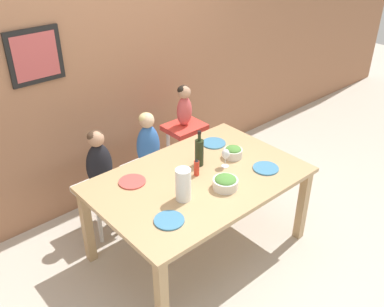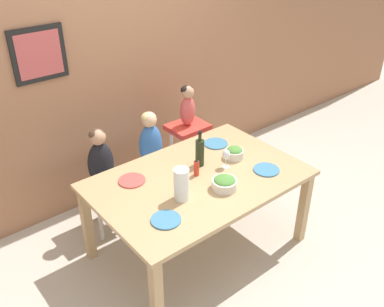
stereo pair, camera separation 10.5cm
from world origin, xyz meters
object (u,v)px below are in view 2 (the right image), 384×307
at_px(person_child_center, 150,140).
at_px(dinner_plate_back_left, 132,180).
at_px(chair_far_left, 104,191).
at_px(dinner_plate_back_right, 216,144).
at_px(dinner_plate_front_right, 266,170).
at_px(person_baby_right, 187,104).
at_px(salad_bowl_large, 224,183).
at_px(person_child_left, 100,158).
at_px(wine_glass_near, 226,155).
at_px(dinner_plate_front_left, 166,220).
at_px(chair_far_center, 152,171).
at_px(wine_bottle, 200,152).
at_px(salad_bowl_small, 234,153).
at_px(chair_right_highchair, 188,140).
at_px(paper_towel_roll, 181,184).

height_order(person_child_center, dinner_plate_back_left, person_child_center).
xyz_separation_m(chair_far_left, dinner_plate_back_right, (0.92, -0.44, 0.35)).
bearing_deg(dinner_plate_front_right, person_baby_right, 89.91).
bearing_deg(salad_bowl_large, person_child_left, 117.32).
bearing_deg(wine_glass_near, chair_far_left, 133.29).
bearing_deg(dinner_plate_front_left, person_child_center, 60.86).
bearing_deg(chair_far_center, wine_bottle, -83.24).
xyz_separation_m(chair_far_center, salad_bowl_small, (0.37, -0.71, 0.39)).
bearing_deg(person_child_center, wine_glass_near, -74.43).
height_order(chair_far_left, dinner_plate_back_right, dinner_plate_back_right).
bearing_deg(chair_right_highchair, wine_bottle, -120.76).
height_order(paper_towel_roll, dinner_plate_back_right, paper_towel_roll).
bearing_deg(person_baby_right, chair_far_center, -179.86).
xyz_separation_m(chair_far_left, chair_right_highchair, (0.95, -0.00, 0.19)).
xyz_separation_m(person_child_center, paper_towel_roll, (-0.33, -0.88, 0.13)).
distance_m(person_baby_right, salad_bowl_small, 0.73).
height_order(wine_bottle, dinner_plate_front_right, wine_bottle).
relative_size(paper_towel_roll, salad_bowl_small, 1.58).
bearing_deg(person_child_center, chair_far_left, -179.92).
relative_size(dinner_plate_front_left, dinner_plate_back_right, 1.00).
xyz_separation_m(person_child_left, wine_bottle, (0.58, -0.61, 0.12)).
distance_m(person_child_left, dinner_plate_back_left, 0.46).
height_order(chair_far_left, person_child_left, person_child_left).
height_order(paper_towel_roll, salad_bowl_large, paper_towel_roll).
bearing_deg(dinner_plate_front_left, chair_far_center, 60.84).
distance_m(chair_right_highchair, wine_glass_near, 0.84).
bearing_deg(salad_bowl_large, dinner_plate_back_right, 53.28).
relative_size(dinner_plate_front_left, dinner_plate_front_right, 1.00).
relative_size(chair_far_center, paper_towel_roll, 1.83).
bearing_deg(salad_bowl_small, wine_bottle, 161.78).
bearing_deg(dinner_plate_front_right, salad_bowl_small, 101.91).
xyz_separation_m(person_baby_right, dinner_plate_back_left, (-0.92, -0.46, -0.23)).
height_order(dinner_plate_front_left, dinner_plate_back_right, same).
bearing_deg(person_child_center, person_baby_right, 0.05).
bearing_deg(chair_far_center, salad_bowl_small, -62.44).
bearing_deg(chair_far_left, person_child_left, 90.00).
bearing_deg(salad_bowl_small, dinner_plate_back_right, 81.86).
distance_m(paper_towel_roll, salad_bowl_large, 0.35).
height_order(person_child_center, person_baby_right, person_baby_right).
xyz_separation_m(person_child_left, dinner_plate_back_left, (0.02, -0.46, 0.01)).
bearing_deg(person_baby_right, person_child_left, -179.98).
height_order(dinner_plate_front_left, dinner_plate_front_right, same).
bearing_deg(chair_far_center, person_baby_right, 0.14).
height_order(salad_bowl_large, dinner_plate_front_right, salad_bowl_large).
height_order(chair_far_center, person_child_center, person_child_center).
bearing_deg(person_child_center, chair_far_center, -90.00).
height_order(chair_far_center, person_baby_right, person_baby_right).
bearing_deg(chair_far_center, person_child_left, 179.92).
height_order(dinner_plate_front_left, dinner_plate_back_left, same).
relative_size(wine_glass_near, salad_bowl_small, 1.01).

